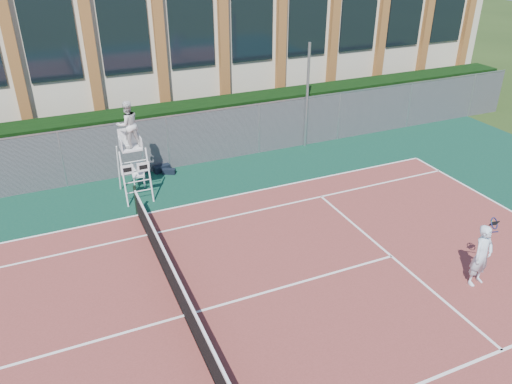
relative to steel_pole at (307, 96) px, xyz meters
name	(u,v)px	position (x,y,z in m)	size (l,w,h in m)	color
ground	(185,316)	(-8.24, -8.70, -2.29)	(120.00, 120.00, 0.00)	#233814
apron	(174,293)	(-8.24, -7.70, -2.29)	(36.00, 20.00, 0.01)	#0C382A
tennis_court	(185,316)	(-8.24, -8.70, -2.27)	(23.77, 10.97, 0.02)	brown
tennis_net	(183,300)	(-8.24, -8.70, -1.76)	(0.10, 11.30, 1.10)	black
fence	(117,151)	(-8.24, 0.10, -1.19)	(40.00, 0.06, 2.20)	#595E60
hedge	(112,141)	(-8.24, 1.30, -1.19)	(40.00, 1.40, 2.20)	black
building	(77,31)	(-8.24, 9.25, 1.85)	(45.00, 10.60, 8.22)	beige
steel_pole	(307,96)	(0.00, 0.00, 0.00)	(0.12, 0.12, 4.59)	#9EA0A5
umpire_chair	(128,127)	(-7.97, -1.65, 0.34)	(1.01, 1.55, 3.61)	white
plastic_chair	(138,172)	(-7.71, -0.91, -1.73)	(0.48, 0.48, 0.94)	silver
sports_bag_near	(162,168)	(-6.61, -0.10, -2.14)	(0.65, 0.26, 0.28)	black
sports_bag_far	(169,171)	(-6.40, -0.40, -2.18)	(0.52, 0.22, 0.21)	black
tennis_player	(482,255)	(-0.50, -10.65, -1.36)	(1.03, 0.72, 1.81)	silver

